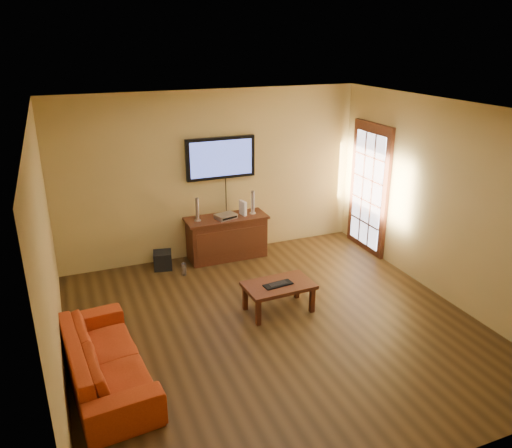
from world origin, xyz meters
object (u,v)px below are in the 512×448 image
media_console (227,237)px  speaker_left (197,210)px  coffee_table (279,288)px  game_console (243,208)px  television (221,158)px  keyboard (278,284)px  sofa (105,351)px  bottle (184,269)px  av_receiver (226,216)px  speaker_right (253,203)px  subwoofer (163,260)px

media_console → speaker_left: 0.71m
coffee_table → game_console: game_console is taller
television → coffee_table: 2.47m
media_console → keyboard: size_ratio=3.32×
television → sofa: 3.75m
television → sofa: size_ratio=0.60×
sofa → game_console: 3.60m
coffee_table → bottle: bearing=121.1°
av_receiver → speaker_left: bearing=157.5°
speaker_left → av_receiver: speaker_left is taller
speaker_right → bottle: (-1.30, -0.39, -0.78)m
sofa → speaker_right: speaker_right is taller
game_console → speaker_right: bearing=-10.6°
subwoofer → keyboard: bearing=-47.6°
media_console → bottle: (-0.84, -0.38, -0.26)m
media_console → sofa: 3.37m
speaker_right → television: bearing=155.4°
av_receiver → keyboard: (0.08, -1.87, -0.33)m
speaker_right → bottle: speaker_right is taller
television → subwoofer: bearing=-167.4°
game_console → keyboard: bearing=-107.7°
coffee_table → speaker_right: size_ratio=2.40×
game_console → subwoofer: size_ratio=0.86×
television → bottle: (-0.84, -0.60, -1.53)m
bottle → av_receiver: bearing=22.3°
keyboard → subwoofer: bearing=120.9°
media_console → coffee_table: bearing=-87.8°
subwoofer → bottle: (0.24, -0.36, -0.04)m
coffee_table → av_receiver: av_receiver is taller
subwoofer → bottle: size_ratio=1.30×
sofa → keyboard: sofa is taller
media_console → sofa: size_ratio=0.71×
game_console → subwoofer: game_console is taller
television → bottle: bearing=-144.5°
media_console → television: 1.30m
television → speaker_right: bearing=-24.6°
speaker_right → av_receiver: (-0.49, -0.05, -0.14)m
coffee_table → keyboard: 0.08m
speaker_left → subwoofer: speaker_left is taller
game_console → speaker_left: bearing=169.2°
coffee_table → av_receiver: size_ratio=2.90×
sofa → subwoofer: size_ratio=6.80×
subwoofer → keyboard: 2.22m
coffee_table → sofa: size_ratio=0.49×
coffee_table → speaker_left: (-0.55, 1.90, 0.54)m
television → speaker_left: size_ratio=2.99×
av_receiver → bottle: size_ratio=1.50×
speaker_left → television: bearing=23.6°
television → subwoofer: 1.86m
media_console → speaker_right: size_ratio=3.46×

